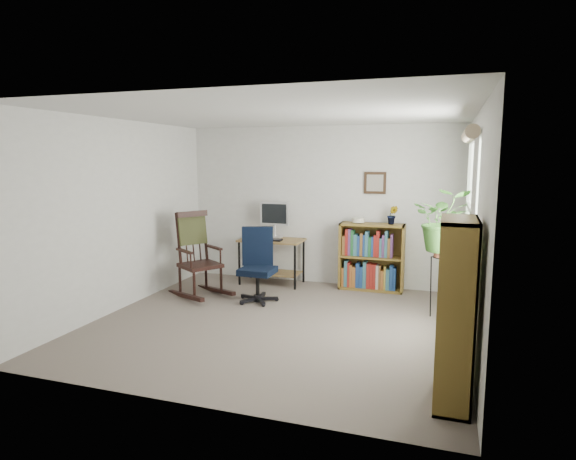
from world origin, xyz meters
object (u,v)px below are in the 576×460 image
(office_chair, at_px, (257,265))
(low_bookshelf, at_px, (372,257))
(rocking_chair, at_px, (200,254))
(tall_bookshelf, at_px, (455,312))
(desk, at_px, (272,261))

(office_chair, xyz_separation_m, low_bookshelf, (1.36, 1.08, -0.01))
(rocking_chair, bearing_deg, low_bookshelf, -30.74)
(office_chair, xyz_separation_m, tall_bookshelf, (2.46, -2.03, 0.23))
(office_chair, height_order, low_bookshelf, office_chair)
(desk, xyz_separation_m, office_chair, (0.15, -0.96, 0.16))
(office_chair, relative_size, tall_bookshelf, 0.69)
(desk, distance_m, tall_bookshelf, 3.99)
(desk, distance_m, low_bookshelf, 1.52)
(rocking_chair, distance_m, low_bookshelf, 2.47)
(desk, relative_size, tall_bookshelf, 0.66)
(rocking_chair, xyz_separation_m, tall_bookshelf, (3.33, -2.05, 0.13))
(low_bookshelf, bearing_deg, tall_bookshelf, -70.55)
(low_bookshelf, bearing_deg, desk, -175.46)
(desk, xyz_separation_m, tall_bookshelf, (2.61, -2.99, 0.39))
(low_bookshelf, xyz_separation_m, tall_bookshelf, (1.10, -3.11, 0.24))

